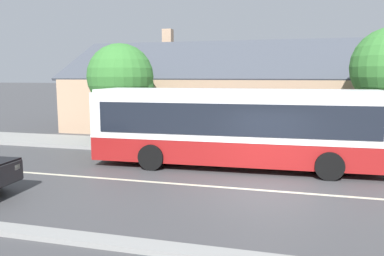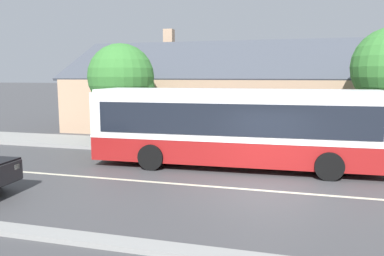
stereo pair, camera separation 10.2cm
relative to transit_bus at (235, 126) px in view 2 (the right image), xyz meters
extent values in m
plane|color=#424244|center=(1.40, -2.90, -1.66)|extent=(300.00, 300.00, 0.00)
cube|color=gray|center=(1.40, 3.10, -1.58)|extent=(60.00, 3.00, 0.15)
cube|color=beige|center=(1.40, -2.90, -1.65)|extent=(60.00, 0.16, 0.01)
cube|color=tan|center=(-0.55, 11.47, 0.03)|extent=(23.08, 10.95, 3.37)
cube|color=#424751|center=(-0.55, 8.73, 2.99)|extent=(23.68, 5.54, 2.70)
cube|color=#424751|center=(-0.55, 14.21, 2.99)|extent=(23.68, 5.54, 2.70)
cube|color=tan|center=(-6.89, 12.57, 4.77)|extent=(0.70, 0.70, 1.20)
cube|color=black|center=(-8.63, 5.97, 0.19)|extent=(1.10, 0.06, 1.30)
cube|color=black|center=(-3.24, 5.97, 0.19)|extent=(1.10, 0.06, 1.30)
cube|color=black|center=(2.14, 5.97, 0.19)|extent=(1.10, 0.06, 1.30)
cube|color=#4C3323|center=(2.91, 5.97, -0.61)|extent=(1.00, 0.06, 2.10)
cube|color=maroon|center=(-0.02, 0.00, -0.93)|extent=(11.21, 2.89, 0.91)
cube|color=white|center=(-0.02, 0.00, -0.42)|extent=(11.23, 2.91, 0.10)
cube|color=silver|center=(-0.02, 0.00, 0.47)|extent=(11.21, 2.89, 1.67)
cube|color=silver|center=(-0.02, 0.00, 1.36)|extent=(10.98, 2.76, 0.12)
cube|color=black|center=(-0.06, 1.26, 0.37)|extent=(10.23, 0.39, 1.17)
cube|color=black|center=(0.03, -1.27, 0.37)|extent=(10.23, 0.39, 1.17)
cube|color=#192D99|center=(-1.45, 1.22, -0.93)|extent=(3.11, 0.14, 0.64)
cube|color=black|center=(4.28, 1.42, -0.22)|extent=(0.90, 0.06, 2.33)
cylinder|color=black|center=(3.39, 1.37, -1.16)|extent=(1.01, 0.31, 1.00)
cylinder|color=black|center=(3.47, -1.13, -1.16)|extent=(1.01, 0.31, 1.00)
cylinder|color=black|center=(-3.12, 1.14, -1.16)|extent=(1.01, 0.31, 1.00)
cylinder|color=black|center=(-3.03, -1.36, -1.16)|extent=(1.01, 0.31, 1.00)
cube|color=#232326|center=(-5.93, -5.77, -0.93)|extent=(0.15, 1.71, 0.59)
cube|color=silver|center=(-5.94, -5.17, -0.81)|extent=(0.07, 0.24, 0.16)
cube|color=brown|center=(-5.73, 2.66, -1.06)|extent=(1.75, 0.10, 0.04)
cube|color=brown|center=(-5.73, 2.51, -1.06)|extent=(1.75, 0.10, 0.04)
cube|color=brown|center=(-5.73, 2.37, -1.06)|extent=(1.75, 0.10, 0.04)
cube|color=brown|center=(-5.73, 2.24, -0.76)|extent=(1.75, 0.04, 0.10)
cube|color=brown|center=(-5.73, 2.24, -0.62)|extent=(1.75, 0.04, 0.10)
cube|color=black|center=(-5.03, 2.51, -1.28)|extent=(0.08, 0.43, 0.45)
cube|color=black|center=(-6.43, 2.51, -1.28)|extent=(0.08, 0.43, 0.45)
cube|color=brown|center=(-1.43, 3.31, -1.06)|extent=(1.54, 0.10, 0.04)
cube|color=brown|center=(-1.43, 3.17, -1.06)|extent=(1.54, 0.10, 0.04)
cube|color=brown|center=(-1.43, 3.03, -1.06)|extent=(1.54, 0.10, 0.04)
cube|color=brown|center=(-1.43, 2.90, -0.76)|extent=(1.54, 0.04, 0.10)
cube|color=brown|center=(-1.43, 2.90, -0.62)|extent=(1.54, 0.04, 0.10)
cube|color=black|center=(-0.82, 3.17, -1.28)|extent=(0.08, 0.43, 0.45)
cube|color=black|center=(-2.05, 3.17, -1.28)|extent=(0.08, 0.43, 0.45)
cylinder|color=#4C3828|center=(-6.63, 3.74, -0.45)|extent=(0.36, 0.36, 2.41)
sphere|color=#387A33|center=(-6.63, 3.74, 1.89)|extent=(3.49, 3.49, 3.49)
sphere|color=#387A33|center=(-6.07, 3.92, 1.37)|extent=(2.34, 2.34, 2.34)
camera|label=1|loc=(2.04, -14.59, 1.96)|focal=35.00mm
camera|label=2|loc=(2.14, -14.56, 1.96)|focal=35.00mm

